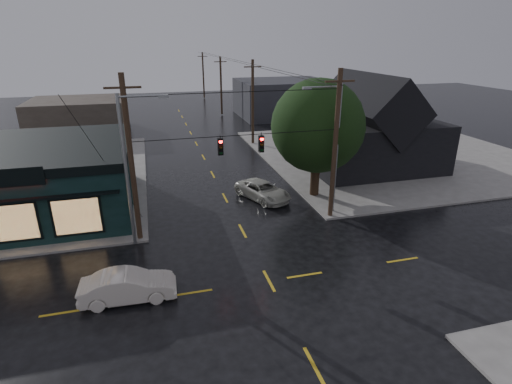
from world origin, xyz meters
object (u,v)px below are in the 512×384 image
object	(u,v)px
corner_tree	(318,126)
suv_silver	(263,191)
utility_pole_ne	(330,217)
utility_pole_nw	(141,240)
sedan_cream	(128,286)

from	to	relation	value
corner_tree	suv_silver	bearing A→B (deg)	173.76
suv_silver	utility_pole_ne	bearing A→B (deg)	-74.98
utility_pole_nw	sedan_cream	xyz separation A→B (m)	(-0.50, -6.22, 0.74)
utility_pole_nw	utility_pole_ne	distance (m)	13.00
corner_tree	sedan_cream	xyz separation A→B (m)	(-14.00, -10.29, -4.91)
utility_pole_ne	corner_tree	bearing A→B (deg)	83.00
utility_pole_ne	sedan_cream	size ratio (longest dim) A/B	2.25
sedan_cream	utility_pole_nw	bearing A→B (deg)	-2.49
sedan_cream	suv_silver	size ratio (longest dim) A/B	0.90
sedan_cream	suv_silver	bearing A→B (deg)	-40.39
utility_pole_nw	sedan_cream	size ratio (longest dim) A/B	2.25
utility_pole_nw	utility_pole_ne	xyz separation A→B (m)	(13.00, 0.00, 0.00)
corner_tree	suv_silver	xyz separation A→B (m)	(-4.15, 0.45, -4.96)
sedan_cream	utility_pole_ne	bearing A→B (deg)	-63.16
utility_pole_ne	suv_silver	bearing A→B (deg)	128.88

